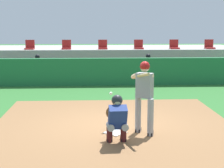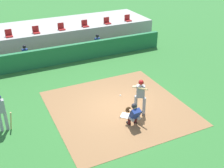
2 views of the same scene
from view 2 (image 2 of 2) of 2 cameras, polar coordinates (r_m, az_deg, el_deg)
name	(u,v)px [view 2 (image 2 of 2)]	position (r m, az deg, el deg)	size (l,w,h in m)	color
ground_plane	(118,108)	(13.98, 1.24, -4.84)	(80.00, 80.00, 0.00)	#2D6B2D
dirt_infield	(118,108)	(13.98, 1.24, -4.82)	(6.40, 6.40, 0.01)	olive
home_plate	(126,116)	(13.38, 2.79, -6.42)	(0.44, 0.44, 0.02)	white
batter_at_plate	(140,95)	(13.07, 5.75, -2.19)	(0.55, 0.90, 1.80)	#99999E
catcher_crouched	(134,113)	(12.50, 4.41, -5.99)	(0.50, 1.53, 1.13)	gray
on_deck_batter	(1,110)	(12.81, -21.57, -5.02)	(0.58, 0.23, 1.79)	#99999E
dugout_wall	(75,53)	(19.11, -7.57, 6.32)	(13.00, 0.30, 1.20)	#1E6638
dugout_bench	(71,53)	(20.13, -8.43, 6.26)	(11.80, 0.44, 0.45)	olive
dugout_player_1	(26,55)	(19.24, -17.11, 5.69)	(0.49, 0.70, 1.30)	#939399
dugout_player_2	(98,43)	(20.49, -2.84, 8.27)	(0.49, 0.70, 1.30)	#939399
stands_platform	(57,33)	(23.07, -11.17, 10.13)	(15.00, 4.40, 1.40)	#9E9E99
stadium_seat_1	(9,35)	(20.81, -20.21, 9.39)	(0.46, 0.46, 0.48)	#A51E1E
stadium_seat_2	(36,31)	(21.03, -15.18, 10.33)	(0.46, 0.46, 0.48)	#A51E1E
stadium_seat_3	(61,28)	(21.42, -10.26, 11.17)	(0.46, 0.46, 0.48)	#A51E1E
stadium_seat_4	(85,25)	(21.96, -5.52, 11.89)	(0.46, 0.46, 0.48)	#A51E1E
stadium_seat_5	(107,22)	(22.63, -1.01, 12.51)	(0.46, 0.46, 0.48)	#A51E1E
stadium_seat_6	(128,19)	(23.44, 3.22, 13.01)	(0.46, 0.46, 0.48)	#A51E1E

